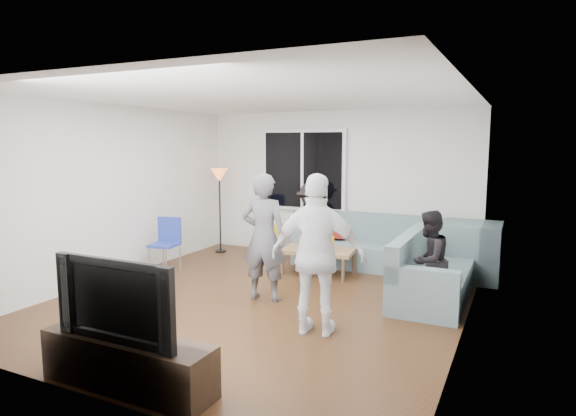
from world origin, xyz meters
The scene contains 31 objects.
floor centered at (0.00, 0.00, -0.02)m, with size 5.00×5.50×0.04m, color #56351C.
ceiling centered at (0.00, 0.00, 2.62)m, with size 5.00×5.50×0.04m, color white.
wall_back centered at (0.00, 2.77, 1.30)m, with size 5.00×0.04×2.60m, color silver.
wall_front centered at (0.00, -2.77, 1.30)m, with size 5.00×0.04×2.60m, color silver.
wall_left centered at (-2.52, 0.00, 1.30)m, with size 0.04×5.50×2.60m, color silver.
wall_right centered at (2.52, 0.00, 1.30)m, with size 0.04×5.50×2.60m, color silver.
window_frame centered at (-0.60, 2.69, 1.55)m, with size 1.62×0.06×1.47m, color white.
window_glass centered at (-0.60, 2.65, 1.55)m, with size 1.50×0.02×1.35m, color black.
window_mullion centered at (-0.60, 2.64, 1.55)m, with size 0.05×0.03×1.35m, color white.
radiator centered at (-0.60, 2.65, 0.31)m, with size 1.30×0.12×0.62m, color silver.
potted_plant centered at (-0.34, 2.62, 0.82)m, with size 0.22×0.18×0.40m, color #245A27.
vase centered at (-0.79, 2.62, 0.70)m, with size 0.16×0.16×0.17m, color white.
sofa_back_section centered at (0.70, 2.27, 0.42)m, with size 2.30×0.85×0.85m, color slate, non-canonical shape.
sofa_right_section centered at (2.02, 1.08, 0.42)m, with size 0.85×2.00×0.85m, color slate, non-canonical shape.
sofa_corner centered at (2.35, 2.27, 0.42)m, with size 0.85×0.85×0.85m, color slate.
cushion_yellow centered at (-0.75, 2.25, 0.51)m, with size 0.38×0.32×0.14m, color gold.
cushion_red centered at (0.17, 2.33, 0.51)m, with size 0.36×0.30×0.13m, color maroon.
coffee_table centered at (0.19, 1.51, 0.20)m, with size 1.10×0.60×0.40m, color #A68250.
pitcher centered at (0.15, 1.43, 0.49)m, with size 0.17×0.17×0.17m, color maroon.
side_chair centered at (-2.05, 0.54, 0.43)m, with size 0.40×0.40×0.86m, color #263CA8, non-canonical shape.
floor_lamp centered at (-2.05, 2.13, 0.78)m, with size 0.32×0.32×1.56m, color orange, non-canonical shape.
player_left centered at (0.03, 0.04, 0.83)m, with size 0.61×0.40×1.67m, color #535258.
player_right centered at (1.09, -0.73, 0.87)m, with size 1.02×0.42×1.73m, color white.
spectator_right centered at (2.02, 0.59, 0.62)m, with size 0.60×0.47×1.23m, color black.
spectator_back centered at (-0.30, 2.30, 0.67)m, with size 0.87×0.50×1.35m, color black.
tv_console centered at (0.10, -2.50, 0.22)m, with size 1.60×0.40×0.44m, color #302118.
television centered at (0.10, -2.50, 0.79)m, with size 1.20×0.16×0.69m, color black.
bottle_c centered at (0.20, 1.64, 0.50)m, with size 0.07×0.07×0.20m, color black.
bottle_b centered at (0.07, 1.39, 0.53)m, with size 0.08×0.08×0.25m, color #1D9A1C.
bottle_d centered at (0.44, 1.44, 0.52)m, with size 0.07×0.07×0.24m, color gold.
bottle_a centered at (-0.09, 1.57, 0.51)m, with size 0.07×0.07×0.22m, color orange.
Camera 1 is at (3.00, -5.40, 2.05)m, focal length 30.39 mm.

